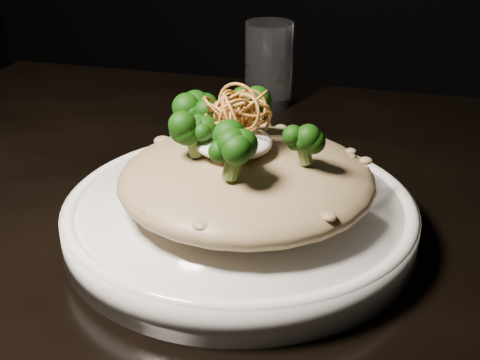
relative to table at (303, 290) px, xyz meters
name	(u,v)px	position (x,y,z in m)	size (l,w,h in m)	color
table	(303,290)	(0.00, 0.00, 0.00)	(1.10, 0.80, 0.75)	black
plate	(240,219)	(-0.05, -0.04, 0.10)	(0.31, 0.31, 0.03)	white
risotto	(246,179)	(-0.05, -0.05, 0.14)	(0.22, 0.22, 0.05)	brown
broccoli	(245,124)	(-0.05, -0.05, 0.19)	(0.14, 0.14, 0.05)	black
cheese	(233,142)	(-0.06, -0.05, 0.17)	(0.07, 0.07, 0.02)	white
shallots	(236,106)	(-0.06, -0.04, 0.20)	(0.07, 0.07, 0.04)	brown
drinking_glass	(269,64)	(-0.10, 0.30, 0.14)	(0.06, 0.06, 0.11)	white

